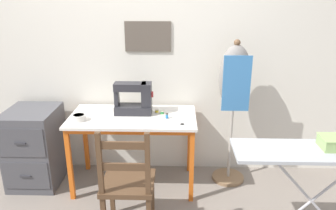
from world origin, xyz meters
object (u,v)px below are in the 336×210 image
(thread_spool_near_machine, at_px, (157,111))
(thread_spool_far_edge, at_px, (167,116))
(fabric_bowl, at_px, (79,117))
(dress_form, at_px, (234,86))
(scissors, at_px, (186,124))
(filing_cabinet, at_px, (35,147))
(ironing_board, at_px, (319,156))
(thread_spool_mid_table, at_px, (162,112))
(storage_box, at_px, (333,143))
(wooden_chair, at_px, (128,184))
(sewing_machine, at_px, (136,99))

(thread_spool_near_machine, relative_size, thread_spool_far_edge, 0.92)
(fabric_bowl, height_order, dress_form, dress_form)
(scissors, relative_size, filing_cabinet, 0.19)
(dress_form, relative_size, ironing_board, 1.21)
(thread_spool_near_machine, distance_m, ironing_board, 1.47)
(thread_spool_near_machine, relative_size, thread_spool_mid_table, 1.00)
(storage_box, bearing_deg, wooden_chair, 176.17)
(thread_spool_far_edge, relative_size, ironing_board, 0.04)
(fabric_bowl, bearing_deg, ironing_board, -19.68)
(thread_spool_near_machine, relative_size, storage_box, 0.24)
(fabric_bowl, height_order, thread_spool_far_edge, fabric_bowl)
(wooden_chair, distance_m, storage_box, 1.50)
(thread_spool_mid_table, bearing_deg, thread_spool_near_machine, 141.66)
(dress_form, bearing_deg, scissors, -145.70)
(thread_spool_near_machine, relative_size, filing_cabinet, 0.05)
(scissors, relative_size, wooden_chair, 0.15)
(sewing_machine, height_order, filing_cabinet, sewing_machine)
(sewing_machine, relative_size, thread_spool_far_edge, 8.01)
(thread_spool_mid_table, distance_m, filing_cabinet, 1.30)
(thread_spool_mid_table, xyz_separation_m, dress_form, (0.67, 0.06, 0.24))
(filing_cabinet, xyz_separation_m, storage_box, (2.46, -0.79, 0.46))
(ironing_board, distance_m, storage_box, 0.13)
(thread_spool_near_machine, height_order, thread_spool_far_edge, thread_spool_far_edge)
(thread_spool_mid_table, height_order, wooden_chair, wooden_chair)
(dress_form, xyz_separation_m, ironing_board, (0.45, -0.90, -0.23))
(scissors, bearing_deg, fabric_bowl, 175.84)
(sewing_machine, distance_m, thread_spool_near_machine, 0.24)
(sewing_machine, xyz_separation_m, thread_spool_far_edge, (0.30, -0.12, -0.12))
(scissors, height_order, filing_cabinet, filing_cabinet)
(fabric_bowl, relative_size, storage_box, 0.72)
(scissors, height_order, ironing_board, ironing_board)
(fabric_bowl, height_order, thread_spool_mid_table, fabric_bowl)
(thread_spool_mid_table, relative_size, wooden_chair, 0.05)
(thread_spool_near_machine, distance_m, storage_box, 1.53)
(thread_spool_mid_table, distance_m, wooden_chair, 0.82)
(scissors, distance_m, wooden_chair, 0.72)
(wooden_chair, height_order, filing_cabinet, wooden_chair)
(wooden_chair, bearing_deg, scissors, 46.11)
(fabric_bowl, relative_size, thread_spool_far_edge, 2.72)
(thread_spool_far_edge, xyz_separation_m, dress_form, (0.62, 0.17, 0.24))
(storage_box, bearing_deg, fabric_bowl, 161.94)
(ironing_board, bearing_deg, dress_form, 116.54)
(thread_spool_far_edge, relative_size, dress_form, 0.03)
(thread_spool_near_machine, bearing_deg, thread_spool_mid_table, -38.34)
(storage_box, bearing_deg, filing_cabinet, 162.18)
(thread_spool_far_edge, distance_m, ironing_board, 1.30)
(ironing_board, bearing_deg, scissors, 146.60)
(scissors, distance_m, filing_cabinet, 1.52)
(scissors, height_order, dress_form, dress_form)
(fabric_bowl, height_order, thread_spool_near_machine, fabric_bowl)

